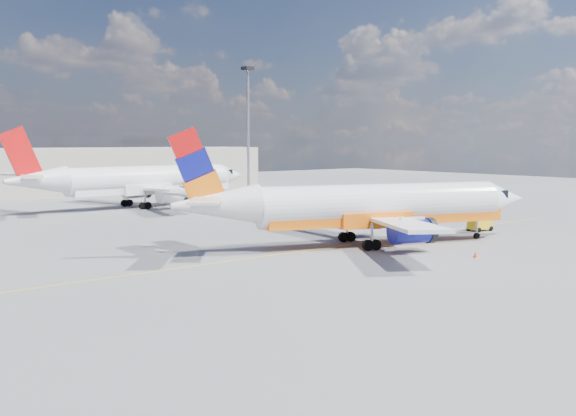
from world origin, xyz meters
TOP-DOWN VIEW (x-y plane):
  - ground at (0.00, 0.00)m, footprint 240.00×240.00m
  - taxi_line at (0.00, 3.00)m, footprint 70.00×0.15m
  - terminal_main at (5.00, 75.00)m, footprint 70.00×14.00m
  - main_jet at (3.65, 1.58)m, footprint 34.14×25.90m
  - second_jet at (2.97, 44.62)m, footprint 36.50×28.84m
  - gse_tug at (19.13, 0.93)m, footprint 2.58×1.68m
  - traffic_cone at (5.67, -8.06)m, footprint 0.40×0.40m
  - floodlight_mast at (19.41, 42.26)m, footprint 1.48×1.48m

SIDE VIEW (x-z plane):
  - ground at x=0.00m, z-range 0.00..0.00m
  - taxi_line at x=0.00m, z-range 0.00..0.01m
  - traffic_cone at x=5.67m, z-range -0.01..0.55m
  - gse_tug at x=19.13m, z-range -0.05..1.73m
  - main_jet at x=3.65m, z-range -1.73..8.65m
  - second_jet at x=2.97m, z-range -1.84..9.22m
  - terminal_main at x=5.00m, z-range 0.00..8.00m
  - floodlight_mast at x=19.41m, z-range 2.02..22.31m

